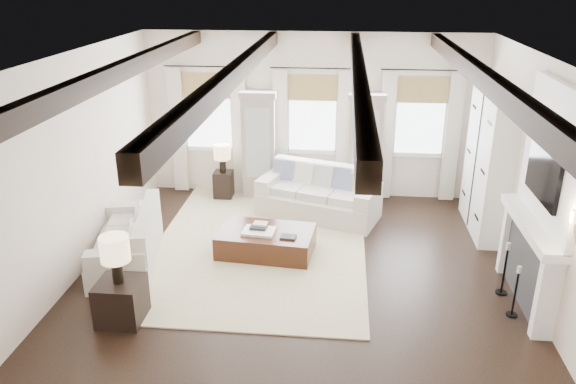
# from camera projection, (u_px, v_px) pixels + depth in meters

# --- Properties ---
(ground) EXTENTS (7.50, 7.50, 0.00)m
(ground) POSITION_uv_depth(u_px,v_px,m) (296.00, 289.00, 8.02)
(ground) COLOR black
(ground) RESTS_ON ground
(room_shell) EXTENTS (6.54, 7.54, 3.22)m
(room_shell) POSITION_uv_depth(u_px,v_px,m) (353.00, 146.00, 8.08)
(room_shell) COLOR white
(room_shell) RESTS_ON ground
(area_rug) EXTENTS (3.44, 4.87, 0.02)m
(area_rug) POSITION_uv_depth(u_px,v_px,m) (260.00, 244.00, 9.31)
(area_rug) COLOR beige
(area_rug) RESTS_ON ground
(sofa_back) EXTENTS (2.36, 1.61, 0.93)m
(sofa_back) POSITION_uv_depth(u_px,v_px,m) (320.00, 196.00, 10.33)
(sofa_back) COLOR silver
(sofa_back) RESTS_ON ground
(sofa_left) EXTENTS (1.28, 2.11, 0.84)m
(sofa_left) POSITION_uv_depth(u_px,v_px,m) (130.00, 242.00, 8.66)
(sofa_left) COLOR silver
(sofa_left) RESTS_ON ground
(ottoman) EXTENTS (1.57, 1.07, 0.39)m
(ottoman) POSITION_uv_depth(u_px,v_px,m) (266.00, 242.00, 8.99)
(ottoman) COLOR black
(ottoman) RESTS_ON ground
(tray) EXTENTS (0.53, 0.43, 0.04)m
(tray) POSITION_uv_depth(u_px,v_px,m) (259.00, 231.00, 8.85)
(tray) COLOR white
(tray) RESTS_ON ottoman
(book_lower) EXTENTS (0.28, 0.22, 0.04)m
(book_lower) POSITION_uv_depth(u_px,v_px,m) (259.00, 227.00, 8.90)
(book_lower) COLOR #262628
(book_lower) RESTS_ON tray
(book_upper) EXTENTS (0.24, 0.19, 0.03)m
(book_upper) POSITION_uv_depth(u_px,v_px,m) (260.00, 224.00, 8.93)
(book_upper) COLOR beige
(book_upper) RESTS_ON book_lower
(book_loose) EXTENTS (0.26, 0.20, 0.03)m
(book_loose) POSITION_uv_depth(u_px,v_px,m) (288.00, 237.00, 8.67)
(book_loose) COLOR #262628
(book_loose) RESTS_ON ottoman
(side_table_front) EXTENTS (0.56, 0.56, 0.56)m
(side_table_front) POSITION_uv_depth(u_px,v_px,m) (121.00, 301.00, 7.23)
(side_table_front) COLOR black
(side_table_front) RESTS_ON ground
(lamp_front) EXTENTS (0.37, 0.37, 0.64)m
(lamp_front) POSITION_uv_depth(u_px,v_px,m) (115.00, 252.00, 6.96)
(lamp_front) COLOR black
(lamp_front) RESTS_ON side_table_front
(side_table_back) EXTENTS (0.36, 0.36, 0.54)m
(side_table_back) POSITION_uv_depth(u_px,v_px,m) (224.00, 185.00, 11.16)
(side_table_back) COLOR black
(side_table_back) RESTS_ON ground
(lamp_back) EXTENTS (0.32, 0.32, 0.56)m
(lamp_back) POSITION_uv_depth(u_px,v_px,m) (222.00, 154.00, 10.92)
(lamp_back) COLOR black
(lamp_back) RESTS_ON side_table_back
(candlestick_near) EXTENTS (0.15, 0.15, 0.74)m
(candlestick_near) POSITION_uv_depth(u_px,v_px,m) (515.00, 295.00, 7.31)
(candlestick_near) COLOR black
(candlestick_near) RESTS_ON ground
(candlestick_far) EXTENTS (0.16, 0.16, 0.79)m
(candlestick_far) POSITION_uv_depth(u_px,v_px,m) (504.00, 273.00, 7.81)
(candlestick_far) COLOR black
(candlestick_far) RESTS_ON ground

